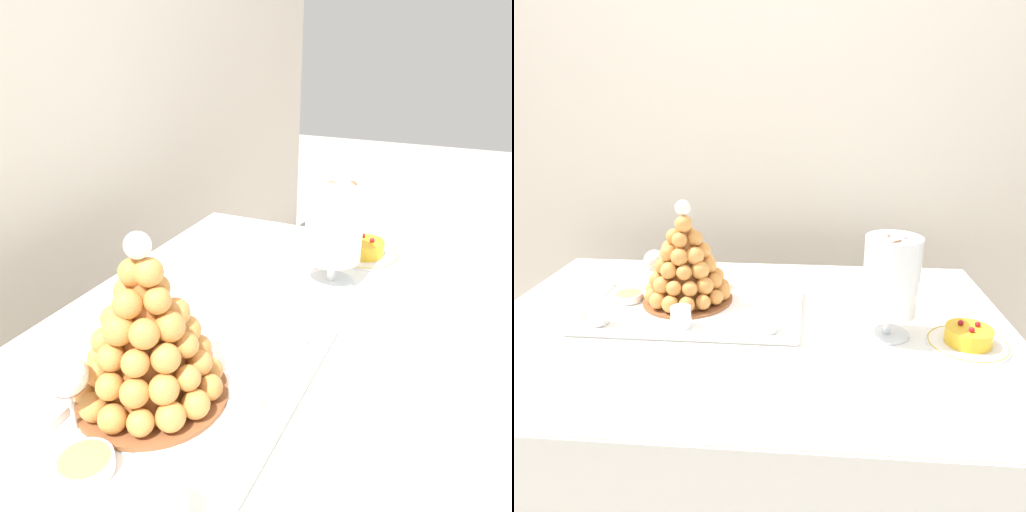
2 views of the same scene
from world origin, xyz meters
TOP-DOWN VIEW (x-y plane):
  - backdrop_wall at (0.00, 0.82)m, footprint 4.80×0.10m
  - buffet_table at (0.00, 0.00)m, footprint 1.42×0.96m
  - serving_tray at (-0.15, 0.04)m, footprint 0.60×0.34m
  - croquembouche at (-0.19, 0.11)m, footprint 0.26×0.26m
  - dessert_cup_left at (-0.39, -0.06)m, footprint 0.05×0.05m
  - dessert_cup_mid_left at (-0.16, -0.05)m, footprint 0.05×0.05m
  - dessert_cup_centre at (0.06, -0.06)m, footprint 0.05×0.05m
  - creme_brulee_ramekin at (-0.36, 0.10)m, footprint 0.08×0.08m
  - macaron_goblet at (0.37, -0.04)m, footprint 0.14×0.14m
  - fruit_tart_plate at (0.56, -0.08)m, footprint 0.20×0.20m
  - wine_glass at (-0.30, 0.18)m, footprint 0.07×0.07m

SIDE VIEW (x-z plane):
  - buffet_table at x=0.00m, z-range 0.28..1.06m
  - serving_tray at x=-0.15m, z-range 0.77..0.80m
  - fruit_tart_plate at x=0.56m, z-range 0.77..0.83m
  - creme_brulee_ramekin at x=-0.36m, z-range 0.79..0.81m
  - dessert_cup_mid_left at x=-0.16m, z-range 0.79..0.84m
  - dessert_cup_centre at x=0.06m, z-range 0.79..0.84m
  - dessert_cup_left at x=-0.39m, z-range 0.79..0.84m
  - wine_glass at x=-0.30m, z-range 0.81..0.95m
  - croquembouche at x=-0.19m, z-range 0.75..1.05m
  - macaron_goblet at x=0.37m, z-range 0.81..1.08m
  - backdrop_wall at x=0.00m, z-range 0.00..2.50m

